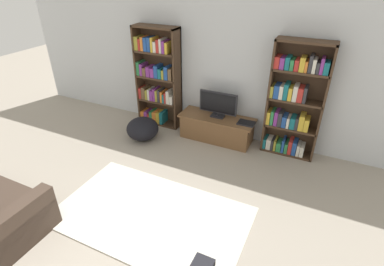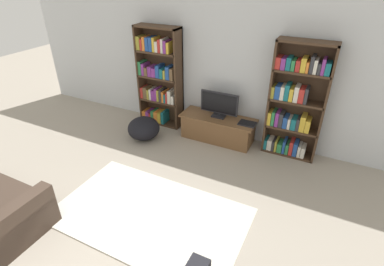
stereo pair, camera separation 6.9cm
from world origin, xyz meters
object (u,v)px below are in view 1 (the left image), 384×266
at_px(bookshelf_left, 158,78).
at_px(television, 218,104).
at_px(laptop, 246,123).
at_px(bookshelf_right, 294,103).
at_px(tv_stand, 217,128).
at_px(beanbag_ottoman, 143,129).

height_order(bookshelf_left, television, bookshelf_left).
bearing_deg(laptop, bookshelf_right, 12.44).
bearing_deg(tv_stand, laptop, -2.20).
distance_m(television, beanbag_ottoman, 1.47).
bearing_deg(bookshelf_right, television, -174.72).
bearing_deg(television, bookshelf_right, 5.28).
distance_m(tv_stand, laptop, 0.60).
xyz_separation_m(bookshelf_left, beanbag_ottoman, (0.06, -0.72, -0.74)).
bearing_deg(bookshelf_left, beanbag_ottoman, -85.11).
distance_m(bookshelf_left, beanbag_ottoman, 1.03).
bearing_deg(tv_stand, television, 90.00).
relative_size(bookshelf_left, television, 2.76).
height_order(television, laptop, television).
height_order(tv_stand, television, television).
relative_size(tv_stand, laptop, 4.66).
relative_size(laptop, beanbag_ottoman, 0.50).
relative_size(tv_stand, beanbag_ottoman, 2.33).
xyz_separation_m(laptop, beanbag_ottoman, (-1.79, -0.56, -0.26)).
bearing_deg(beanbag_ottoman, television, 25.91).
height_order(bookshelf_right, television, bookshelf_right).
bearing_deg(laptop, beanbag_ottoman, -162.54).
distance_m(tv_stand, television, 0.48).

